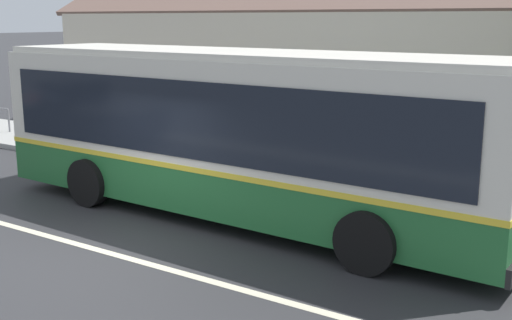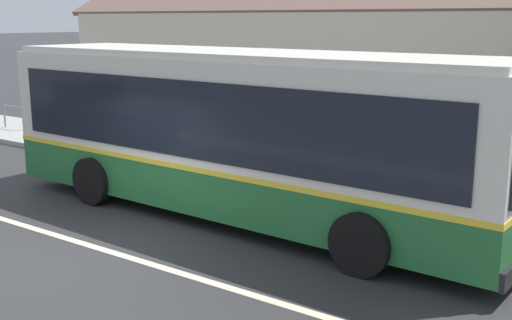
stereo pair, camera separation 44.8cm
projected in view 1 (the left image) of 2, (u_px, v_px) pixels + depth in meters
ground_plane at (97, 250)px, 10.83m from camera, size 300.00×300.00×0.00m
sidewalk_far at (281, 175)px, 15.70m from camera, size 60.00×3.00×0.15m
lane_divider_stripe at (97, 250)px, 10.82m from camera, size 60.00×0.16×0.01m
community_building at (475, 72)px, 20.50m from camera, size 28.59×9.40×7.37m
transit_bus at (239, 130)px, 12.32m from camera, size 10.94×3.01×3.23m
bench_by_building at (60, 131)px, 19.00m from camera, size 1.74×0.51×0.94m
bench_down_street at (163, 144)px, 17.04m from camera, size 1.56×0.51×0.94m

